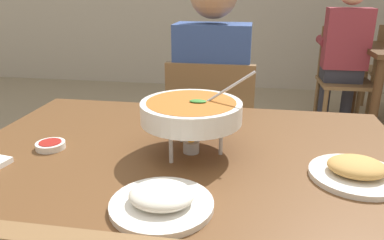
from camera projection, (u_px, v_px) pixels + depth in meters
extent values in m
cube|color=brown|center=(184.00, 157.00, 1.15)|extent=(1.36, 0.94, 0.04)
cylinder|color=brown|center=(72.00, 183.00, 1.75)|extent=(0.07, 0.07, 0.71)
cylinder|color=brown|center=(347.00, 207.00, 1.56)|extent=(0.07, 0.07, 0.71)
cube|color=brown|center=(213.00, 141.00, 2.04)|extent=(0.44, 0.44, 0.03)
cube|color=brown|center=(209.00, 110.00, 1.77)|extent=(0.42, 0.04, 0.45)
cylinder|color=brown|center=(247.00, 165.00, 2.26)|extent=(0.04, 0.04, 0.42)
cylinder|color=brown|center=(186.00, 160.00, 2.32)|extent=(0.04, 0.04, 0.42)
cylinder|color=brown|center=(245.00, 197.00, 1.91)|extent=(0.04, 0.04, 0.42)
cylinder|color=brown|center=(173.00, 191.00, 1.97)|extent=(0.04, 0.04, 0.42)
cylinder|color=#2D2D38|center=(230.00, 174.00, 2.11)|extent=(0.10, 0.10, 0.45)
cylinder|color=#2D2D38|center=(195.00, 172.00, 2.14)|extent=(0.10, 0.10, 0.45)
cube|color=#2D2D38|center=(213.00, 129.00, 1.99)|extent=(0.32, 0.32, 0.12)
cube|color=#334C8C|center=(212.00, 76.00, 1.82)|extent=(0.36, 0.20, 0.50)
cylinder|color=#334C8C|center=(246.00, 78.00, 1.99)|extent=(0.08, 0.28, 0.08)
cylinder|color=#334C8C|center=(187.00, 76.00, 2.04)|extent=(0.08, 0.28, 0.08)
cylinder|color=silver|center=(221.00, 139.00, 1.11)|extent=(0.01, 0.01, 0.10)
cylinder|color=silver|center=(181.00, 127.00, 1.20)|extent=(0.01, 0.01, 0.10)
cylinder|color=silver|center=(171.00, 146.00, 1.05)|extent=(0.01, 0.01, 0.10)
torus|color=silver|center=(191.00, 122.00, 1.10)|extent=(0.21, 0.21, 0.01)
cylinder|color=#B2B2B7|center=(191.00, 147.00, 1.13)|extent=(0.05, 0.05, 0.04)
cone|color=orange|center=(191.00, 137.00, 1.12)|extent=(0.02, 0.02, 0.04)
cylinder|color=white|center=(191.00, 112.00, 1.09)|extent=(0.30, 0.30, 0.06)
cylinder|color=#AD6023|center=(191.00, 104.00, 1.08)|extent=(0.26, 0.26, 0.01)
ellipsoid|color=#388433|center=(198.00, 101.00, 1.08)|extent=(0.05, 0.03, 0.01)
cylinder|color=silver|center=(223.00, 92.00, 1.08)|extent=(0.18, 0.01, 0.13)
cylinder|color=white|center=(162.00, 205.00, 0.85)|extent=(0.24, 0.24, 0.01)
ellipsoid|color=white|center=(161.00, 195.00, 0.84)|extent=(0.15, 0.13, 0.04)
cylinder|color=white|center=(355.00, 175.00, 0.98)|extent=(0.24, 0.24, 0.01)
ellipsoid|color=tan|center=(357.00, 167.00, 0.97)|extent=(0.15, 0.13, 0.04)
cylinder|color=white|center=(51.00, 145.00, 1.16)|extent=(0.09, 0.09, 0.02)
cylinder|color=maroon|center=(50.00, 143.00, 1.16)|extent=(0.07, 0.07, 0.01)
cylinder|color=#51331C|center=(375.00, 104.00, 2.95)|extent=(0.07, 0.07, 0.71)
cylinder|color=#51331C|center=(354.00, 83.00, 3.58)|extent=(0.07, 0.07, 0.71)
cube|color=brown|center=(345.00, 83.00, 3.26)|extent=(0.45, 0.45, 0.03)
cube|color=brown|center=(344.00, 52.00, 3.37)|extent=(0.42, 0.05, 0.45)
cylinder|color=brown|center=(324.00, 113.00, 3.18)|extent=(0.04, 0.04, 0.42)
cylinder|color=brown|center=(371.00, 115.00, 3.13)|extent=(0.04, 0.04, 0.42)
cylinder|color=brown|center=(316.00, 100.00, 3.54)|extent=(0.04, 0.04, 0.42)
cylinder|color=brown|center=(358.00, 102.00, 3.49)|extent=(0.04, 0.04, 0.42)
cylinder|color=brown|center=(364.00, 87.00, 4.01)|extent=(0.04, 0.04, 0.42)
cylinder|color=brown|center=(370.00, 96.00, 3.67)|extent=(0.04, 0.04, 0.42)
cylinder|color=#2D2D38|center=(346.00, 103.00, 3.41)|extent=(0.10, 0.10, 0.45)
cylinder|color=#2D2D38|center=(324.00, 102.00, 3.45)|extent=(0.10, 0.10, 0.45)
cube|color=#2D2D38|center=(340.00, 73.00, 3.30)|extent=(0.32, 0.32, 0.12)
cube|color=maroon|center=(347.00, 39.00, 3.12)|extent=(0.36, 0.20, 0.50)
cylinder|color=maroon|center=(360.00, 42.00, 3.30)|extent=(0.08, 0.28, 0.08)
cylinder|color=maroon|center=(323.00, 41.00, 3.34)|extent=(0.08, 0.28, 0.08)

